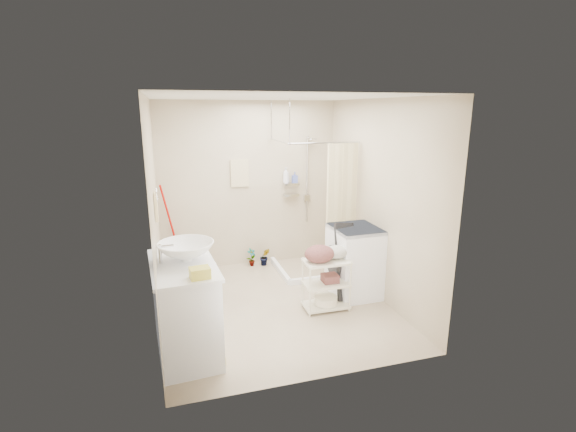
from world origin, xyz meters
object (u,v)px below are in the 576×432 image
at_px(toilet, 189,270).
at_px(washing_machine, 357,261).
at_px(laundry_rack, 326,280).
at_px(vanity, 185,308).

bearing_deg(toilet, washing_machine, -100.49).
bearing_deg(laundry_rack, toilet, 153.00).
height_order(vanity, laundry_rack, vanity).
relative_size(toilet, washing_machine, 0.81).
xyz_separation_m(toilet, laundry_rack, (1.62, -0.86, 0.00)).
bearing_deg(toilet, laundry_rack, -114.08).
bearing_deg(vanity, washing_machine, 14.83).
bearing_deg(laundry_rack, washing_machine, 29.40).
height_order(toilet, laundry_rack, laundry_rack).
relative_size(vanity, toilet, 1.44).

